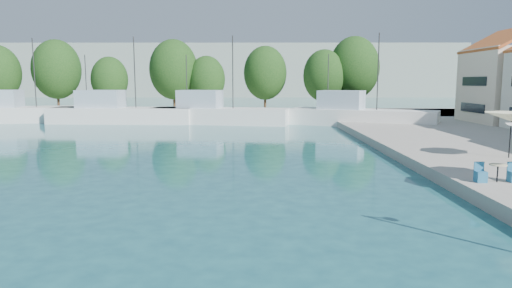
{
  "coord_description": "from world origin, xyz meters",
  "views": [
    {
      "loc": [
        -2.46,
        4.01,
        4.81
      ],
      "look_at": [
        -2.53,
        26.0,
        1.77
      ],
      "focal_mm": 32.0,
      "sensor_mm": 36.0,
      "label": 1
    }
  ],
  "objects_px": {
    "trawler_04": "(358,116)",
    "trawler_03": "(216,114)",
    "trawler_01": "(16,113)",
    "umbrella_cream": "(512,117)",
    "trawler_02": "(119,114)"
  },
  "relations": [
    {
      "from": "trawler_04",
      "to": "trawler_03",
      "type": "bearing_deg",
      "value": -162.88
    },
    {
      "from": "trawler_01",
      "to": "umbrella_cream",
      "type": "height_order",
      "value": "trawler_01"
    },
    {
      "from": "trawler_02",
      "to": "umbrella_cream",
      "type": "distance_m",
      "value": 40.73
    },
    {
      "from": "trawler_04",
      "to": "umbrella_cream",
      "type": "bearing_deg",
      "value": -56.96
    },
    {
      "from": "trawler_01",
      "to": "umbrella_cream",
      "type": "distance_m",
      "value": 51.33
    },
    {
      "from": "trawler_02",
      "to": "umbrella_cream",
      "type": "xyz_separation_m",
      "value": [
        29.93,
        -27.56,
        1.8
      ]
    },
    {
      "from": "trawler_02",
      "to": "trawler_04",
      "type": "xyz_separation_m",
      "value": [
        26.93,
        -3.2,
        0.0
      ]
    },
    {
      "from": "trawler_01",
      "to": "trawler_02",
      "type": "distance_m",
      "value": 12.56
    },
    {
      "from": "trawler_02",
      "to": "trawler_04",
      "type": "relative_size",
      "value": 1.05
    },
    {
      "from": "trawler_02",
      "to": "trawler_04",
      "type": "distance_m",
      "value": 27.12
    },
    {
      "from": "trawler_03",
      "to": "trawler_04",
      "type": "xyz_separation_m",
      "value": [
        15.58,
        -2.44,
        0.0
      ]
    },
    {
      "from": "umbrella_cream",
      "to": "trawler_01",
      "type": "bearing_deg",
      "value": 145.8
    },
    {
      "from": "trawler_02",
      "to": "trawler_01",
      "type": "bearing_deg",
      "value": 177.13
    },
    {
      "from": "trawler_04",
      "to": "umbrella_cream",
      "type": "height_order",
      "value": "trawler_04"
    },
    {
      "from": "trawler_02",
      "to": "umbrella_cream",
      "type": "relative_size",
      "value": 5.73
    }
  ]
}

